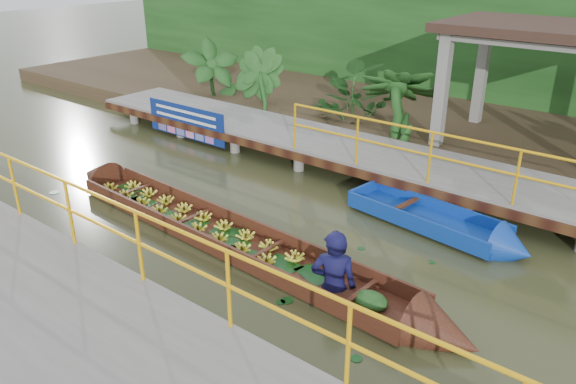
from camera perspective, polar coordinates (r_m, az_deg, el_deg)
The scene contains 10 objects.
ground at distance 10.38m, azimuth -3.60°, elevation -3.30°, with size 80.00×80.00×0.00m, color #33371B.
land_strip at distance 16.26m, azimuth 14.41°, elevation 6.95°, with size 30.00×8.00×0.45m, color #34291A.
far_dock at distance 12.72m, azimuth 6.78°, elevation 4.12°, with size 16.00×2.06×1.66m.
near_dock at distance 7.34m, azimuth -20.47°, elevation -14.94°, with size 18.00×2.40×1.73m.
pavilion at distance 13.65m, azimuth 25.05°, elevation 13.61°, with size 4.40×3.00×3.00m.
foliage_backdrop at distance 18.15m, azimuth 18.44°, elevation 13.96°, with size 30.00×0.80×4.00m, color #153B13.
vendor_boat at distance 9.36m, azimuth -4.41°, elevation -4.43°, with size 9.12×1.33×2.29m.
moored_blue_boat at distance 10.22m, azimuth 17.74°, elevation -4.04°, with size 3.53×1.30×0.82m.
blue_banner at distance 14.82m, azimuth -10.34°, elevation 7.06°, with size 2.75×0.04×0.86m.
tropical_plants at distance 14.06m, azimuth 11.02°, elevation 9.22°, with size 14.35×1.35×1.69m.
Camera 1 is at (6.25, -6.82, 4.71)m, focal length 35.00 mm.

